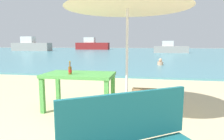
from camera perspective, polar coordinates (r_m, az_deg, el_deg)
The scene contains 8 objects.
sea_water at distance 32.44m, azimuth 9.08°, elevation 5.43°, with size 120.00×50.00×0.08m, color teal.
picnic_table_green at distance 3.97m, azimuth -9.73°, elevation -2.53°, with size 1.40×0.80×0.76m.
beer_bottle_amber at distance 3.83m, azimuth -12.40°, elevation 0.10°, with size 0.07×0.07×0.26m.
side_table_wood at distance 3.47m, azimuth 9.55°, elevation -9.08°, with size 0.44×0.44×0.54m.
swimmer_person at distance 11.86m, azimuth 14.20°, elevation 2.20°, with size 0.34×0.34×0.41m.
boat_fishing_trawler at distance 37.45m, azimuth -22.92°, elevation 6.67°, with size 6.94×1.89×2.52m.
boat_tanker at distance 27.85m, azimuth 16.94°, elevation 6.11°, with size 4.55×1.24×1.66m.
boat_barge at distance 43.10m, azimuth -5.94°, elevation 7.39°, with size 7.32×2.00×2.66m.
Camera 1 is at (0.59, -2.41, 1.36)m, focal length 30.69 mm.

